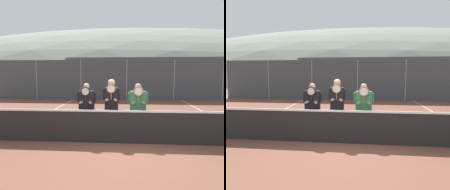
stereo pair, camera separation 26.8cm
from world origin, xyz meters
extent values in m
plane|color=brown|center=(0.00, 0.00, 0.00)|extent=(120.00, 120.00, 0.00)
ellipsoid|color=gray|center=(0.00, 52.70, 0.00)|extent=(128.14, 71.19, 24.92)
cube|color=beige|center=(1.94, 17.30, 1.60)|extent=(15.83, 5.00, 3.20)
cube|color=#4C4C51|center=(1.94, 17.30, 3.38)|extent=(16.33, 5.50, 0.36)
cylinder|color=gray|center=(-10.35, 9.22, 1.49)|extent=(0.06, 0.06, 2.99)
cylinder|color=gray|center=(-6.90, 9.22, 1.49)|extent=(0.06, 0.06, 2.99)
cylinder|color=gray|center=(-3.45, 9.22, 1.49)|extent=(0.06, 0.06, 2.99)
cylinder|color=gray|center=(0.00, 9.22, 1.49)|extent=(0.06, 0.06, 2.99)
cylinder|color=gray|center=(3.45, 9.22, 1.49)|extent=(0.06, 0.06, 2.99)
cube|color=#42474C|center=(0.00, 9.22, 1.49)|extent=(20.70, 0.02, 2.99)
cube|color=black|center=(0.00, 0.00, 0.47)|extent=(10.64, 0.02, 0.93)
cube|color=white|center=(0.00, 0.00, 0.95)|extent=(10.64, 0.03, 0.06)
cube|color=white|center=(-4.03, 3.00, 0.00)|extent=(0.05, 16.00, 0.01)
cylinder|color=#56565B|center=(-1.41, 0.51, 0.41)|extent=(0.13, 0.13, 0.83)
cylinder|color=#56565B|center=(-1.15, 0.51, 0.41)|extent=(0.13, 0.13, 0.83)
cube|color=black|center=(-1.28, 0.51, 1.16)|extent=(0.47, 0.22, 0.66)
sphere|color=tan|center=(-1.28, 0.51, 1.63)|extent=(0.19, 0.19, 0.19)
cylinder|color=black|center=(-1.54, 0.51, 1.28)|extent=(0.08, 0.08, 0.32)
cylinder|color=black|center=(-1.02, 0.51, 1.28)|extent=(0.08, 0.08, 0.32)
cylinder|color=tan|center=(-1.40, 0.42, 1.14)|extent=(0.16, 0.27, 0.08)
cylinder|color=tan|center=(-1.17, 0.42, 1.14)|extent=(0.16, 0.27, 0.08)
cylinder|color=black|center=(-1.28, 0.33, 1.26)|extent=(0.03, 0.03, 0.20)
torus|color=black|center=(-1.28, 0.33, 1.49)|extent=(0.28, 0.03, 0.28)
cylinder|color=silver|center=(-1.28, 0.33, 1.49)|extent=(0.23, 0.00, 0.23)
cylinder|color=#56565B|center=(-0.61, 0.53, 0.45)|extent=(0.13, 0.13, 0.89)
cylinder|color=#56565B|center=(-0.38, 0.53, 0.45)|extent=(0.13, 0.13, 0.89)
cube|color=black|center=(-0.50, 0.53, 1.24)|extent=(0.41, 0.22, 0.70)
sphere|color=tan|center=(-0.50, 0.53, 1.74)|extent=(0.23, 0.23, 0.23)
cylinder|color=black|center=(-0.73, 0.53, 1.38)|extent=(0.08, 0.08, 0.35)
cylinder|color=black|center=(-0.27, 0.53, 1.38)|extent=(0.08, 0.08, 0.35)
cylinder|color=tan|center=(-0.60, 0.44, 1.23)|extent=(0.16, 0.27, 0.08)
cylinder|color=tan|center=(-0.39, 0.44, 1.23)|extent=(0.16, 0.27, 0.08)
cylinder|color=#936033|center=(-0.50, 0.35, 1.35)|extent=(0.03, 0.03, 0.20)
torus|color=#936033|center=(-0.50, 0.35, 1.57)|extent=(0.28, 0.03, 0.28)
cylinder|color=silver|center=(-0.50, 0.35, 1.57)|extent=(0.23, 0.00, 0.23)
cylinder|color=black|center=(0.19, 0.54, 0.41)|extent=(0.13, 0.13, 0.83)
cylinder|color=black|center=(0.46, 0.54, 0.41)|extent=(0.13, 0.13, 0.83)
cube|color=#337047|center=(0.33, 0.54, 1.16)|extent=(0.49, 0.22, 0.66)
sphere|color=#997056|center=(0.33, 0.54, 1.63)|extent=(0.19, 0.19, 0.19)
cylinder|color=#337047|center=(0.05, 0.54, 1.28)|extent=(0.08, 0.08, 0.32)
cylinder|color=#337047|center=(0.60, 0.54, 1.28)|extent=(0.08, 0.08, 0.32)
cylinder|color=#997056|center=(0.20, 0.45, 1.14)|extent=(0.16, 0.27, 0.08)
cylinder|color=#997056|center=(0.45, 0.45, 1.14)|extent=(0.16, 0.27, 0.08)
cylinder|color=#936033|center=(0.33, 0.36, 1.26)|extent=(0.03, 0.03, 0.20)
torus|color=#936033|center=(0.33, 0.36, 1.50)|extent=(0.30, 0.03, 0.30)
cylinder|color=silver|center=(0.33, 0.36, 1.50)|extent=(0.25, 0.00, 0.25)
cube|color=#B2B7BC|center=(-5.52, 11.64, 0.71)|extent=(4.00, 1.77, 0.83)
cube|color=#2D3842|center=(-5.52, 11.64, 1.47)|extent=(2.20, 1.62, 0.68)
cylinder|color=black|center=(-4.22, 10.73, 0.30)|extent=(0.60, 0.16, 0.60)
cylinder|color=black|center=(-4.22, 12.54, 0.30)|extent=(0.60, 0.16, 0.60)
cylinder|color=black|center=(-6.82, 10.73, 0.30)|extent=(0.60, 0.16, 0.60)
cylinder|color=black|center=(-6.82, 12.54, 0.30)|extent=(0.60, 0.16, 0.60)
cube|color=silver|center=(-0.64, 11.58, 0.74)|extent=(4.16, 1.88, 0.88)
cube|color=#2D3842|center=(-0.64, 11.58, 1.54)|extent=(2.29, 1.73, 0.72)
cylinder|color=black|center=(0.71, 10.62, 0.30)|extent=(0.60, 0.16, 0.60)
cylinder|color=black|center=(0.71, 12.54, 0.30)|extent=(0.60, 0.16, 0.60)
cylinder|color=black|center=(-1.99, 10.62, 0.30)|extent=(0.60, 0.16, 0.60)
cylinder|color=black|center=(-1.99, 12.54, 0.30)|extent=(0.60, 0.16, 0.60)
cube|color=#B2B7BC|center=(4.54, 11.62, 0.69)|extent=(4.59, 1.85, 0.79)
cube|color=#2D3842|center=(4.54, 11.62, 1.41)|extent=(2.53, 1.70, 0.65)
cylinder|color=black|center=(6.03, 10.67, 0.30)|extent=(0.60, 0.16, 0.60)
cylinder|color=black|center=(6.03, 12.56, 0.30)|extent=(0.60, 0.16, 0.60)
cylinder|color=black|center=(3.04, 10.67, 0.30)|extent=(0.60, 0.16, 0.60)
cylinder|color=black|center=(3.04, 12.56, 0.30)|extent=(0.60, 0.16, 0.60)
camera|label=1|loc=(-0.04, -5.64, 2.06)|focal=32.00mm
camera|label=2|loc=(0.23, -5.62, 2.06)|focal=32.00mm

